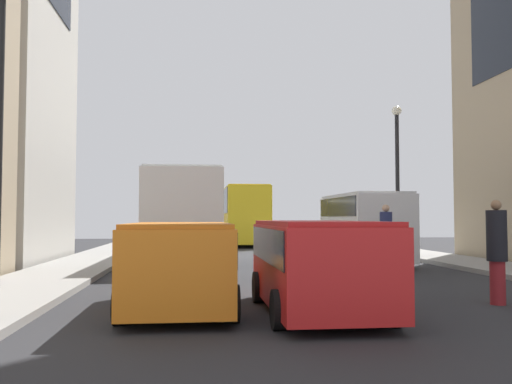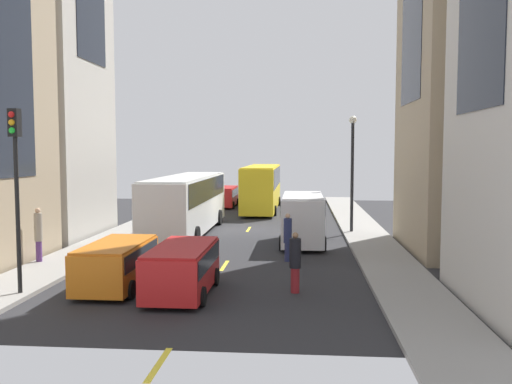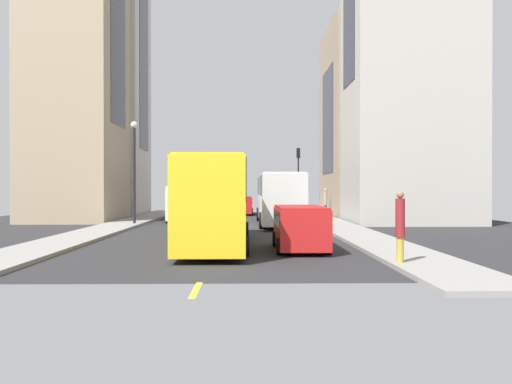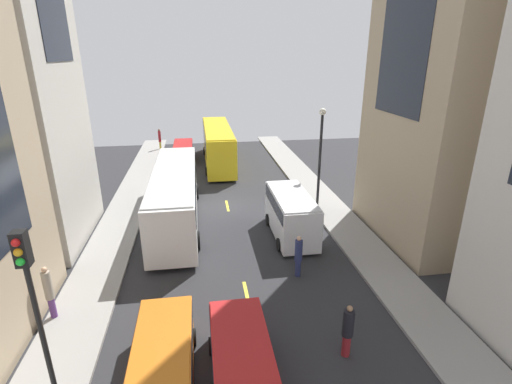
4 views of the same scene
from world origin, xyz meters
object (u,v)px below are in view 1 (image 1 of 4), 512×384
(pedestrian_waiting_curb, at_px, (386,238))
(pedestrian_walking_far, at_px, (497,249))
(streetcar_yellow, at_px, (241,211))
(pedestrian_crossing_mid, at_px, (157,222))
(city_bus_white, at_px, (186,210))
(car_red_0, at_px, (191,228))
(traffic_light_near_corner, at_px, (0,52))
(delivery_van_white, at_px, (364,223))
(car_red_2, at_px, (317,259))
(car_orange_1, at_px, (180,259))

(pedestrian_waiting_curb, height_order, pedestrian_walking_far, pedestrian_waiting_curb)
(streetcar_yellow, height_order, pedestrian_crossing_mid, streetcar_yellow)
(city_bus_white, distance_m, car_red_0, 14.94)
(pedestrian_walking_far, bearing_deg, car_red_0, 4.32)
(pedestrian_walking_far, height_order, traffic_light_near_corner, traffic_light_near_corner)
(delivery_van_white, relative_size, pedestrian_crossing_mid, 2.42)
(pedestrian_walking_far, xyz_separation_m, traffic_light_near_corner, (-9.02, -1.34, 3.23))
(car_red_2, xyz_separation_m, pedestrian_waiting_curb, (3.38, 5.74, 0.14))
(car_red_0, bearing_deg, traffic_light_near_corner, -95.39)
(pedestrian_waiting_curb, bearing_deg, car_red_0, 107.50)
(traffic_light_near_corner, bearing_deg, pedestrian_waiting_curb, 37.08)
(pedestrian_crossing_mid, relative_size, traffic_light_near_corner, 0.37)
(city_bus_white, height_order, car_red_0, city_bus_white)
(streetcar_yellow, bearing_deg, pedestrian_crossing_mid, 132.68)
(delivery_van_white, distance_m, pedestrian_crossing_mid, 24.37)
(city_bus_white, bearing_deg, traffic_light_near_corner, -100.88)
(city_bus_white, relative_size, streetcar_yellow, 1.02)
(city_bus_white, bearing_deg, pedestrian_crossing_mid, 97.57)
(streetcar_yellow, xyz_separation_m, pedestrian_waiting_curb, (2.58, -20.25, -1.01))
(city_bus_white, bearing_deg, streetcar_yellow, 75.26)
(delivery_van_white, bearing_deg, pedestrian_waiting_curb, -98.97)
(car_orange_1, distance_m, pedestrian_waiting_curb, 7.78)
(car_red_0, height_order, car_red_2, car_red_0)
(delivery_van_white, xyz_separation_m, car_orange_1, (-6.50, -9.32, -0.56))
(city_bus_white, xyz_separation_m, pedestrian_waiting_curb, (5.98, -7.31, -0.90))
(car_orange_1, xyz_separation_m, traffic_light_near_corner, (-2.80, -1.39, 3.37))
(streetcar_yellow, relative_size, car_red_2, 2.81)
(car_red_0, xyz_separation_m, pedestrian_waiting_curb, (5.92, -22.21, 0.09))
(city_bus_white, xyz_separation_m, pedestrian_crossing_mid, (-2.58, 19.43, -0.67))
(pedestrian_waiting_curb, height_order, traffic_light_near_corner, traffic_light_near_corner)
(streetcar_yellow, relative_size, traffic_light_near_corner, 2.02)
(delivery_van_white, relative_size, pedestrian_waiting_curb, 2.53)
(traffic_light_near_corner, bearing_deg, streetcar_yellow, 77.24)
(car_red_2, bearing_deg, streetcar_yellow, 88.23)
(streetcar_yellow, xyz_separation_m, traffic_light_near_corner, (-6.06, -26.78, 2.20))
(streetcar_yellow, distance_m, traffic_light_near_corner, 27.54)
(streetcar_yellow, height_order, car_red_2, streetcar_yellow)
(car_orange_1, height_order, pedestrian_crossing_mid, pedestrian_crossing_mid)
(car_red_0, relative_size, pedestrian_walking_far, 2.19)
(city_bus_white, relative_size, pedestrian_walking_far, 6.03)
(streetcar_yellow, bearing_deg, city_bus_white, -104.74)
(delivery_van_white, bearing_deg, city_bus_white, 154.79)
(pedestrian_walking_far, bearing_deg, delivery_van_white, -10.35)
(car_orange_1, bearing_deg, traffic_light_near_corner, -153.57)
(car_red_0, xyz_separation_m, traffic_light_near_corner, (-2.71, -28.74, 3.30))
(car_red_2, relative_size, pedestrian_walking_far, 2.09)
(pedestrian_crossing_mid, bearing_deg, car_orange_1, -105.36)
(car_red_2, distance_m, traffic_light_near_corner, 6.28)
(car_red_0, xyz_separation_m, pedestrian_walking_far, (6.30, -27.41, 0.07))
(car_red_0, distance_m, traffic_light_near_corner, 29.06)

